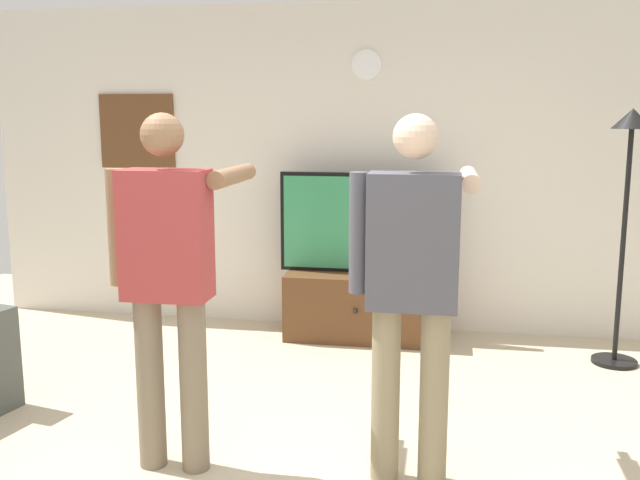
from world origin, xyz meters
TOP-DOWN VIEW (x-y plane):
  - back_wall at (0.00, 2.95)m, footprint 6.40×0.10m
  - tv_stand at (0.12, 2.60)m, footprint 1.18×0.56m
  - television at (0.12, 2.65)m, footprint 1.32×0.07m
  - wall_clock at (0.12, 2.89)m, footprint 0.24×0.03m
  - framed_picture at (-1.88, 2.90)m, footprint 0.67×0.04m
  - floor_lamp at (2.03, 2.30)m, footprint 0.32×0.32m
  - person_standing_nearer_lamp at (-0.57, 0.29)m, footprint 0.60×0.78m
  - person_standing_nearer_couch at (0.63, 0.36)m, footprint 0.61×0.78m

SIDE VIEW (x-z plane):
  - tv_stand at x=0.12m, z-range 0.00..0.54m
  - television at x=0.12m, z-range 0.54..1.34m
  - person_standing_nearer_couch at x=0.63m, z-range 0.13..1.93m
  - person_standing_nearer_lamp at x=-0.57m, z-range 0.13..1.94m
  - floor_lamp at x=2.03m, z-range 0.40..2.24m
  - back_wall at x=0.00m, z-range 0.00..2.70m
  - framed_picture at x=-1.88m, z-range 1.34..1.98m
  - wall_clock at x=0.12m, z-range 2.07..2.32m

